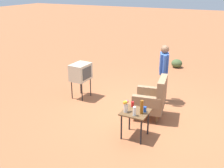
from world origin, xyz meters
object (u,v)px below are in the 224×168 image
at_px(armchair, 152,99).
at_px(flower_vase, 126,106).
at_px(side_table, 135,115).
at_px(person_standing, 163,70).
at_px(tv_on_stand, 81,72).
at_px(bottle_short_clear, 134,111).
at_px(bottle_tall_amber, 142,107).
at_px(soda_can_red, 133,104).
at_px(soda_can_blue, 145,109).

bearing_deg(armchair, flower_vase, -10.91).
distance_m(side_table, flower_vase, 0.32).
distance_m(person_standing, flower_vase, 2.19).
relative_size(tv_on_stand, flower_vase, 3.89).
height_order(person_standing, bottle_short_clear, person_standing).
bearing_deg(side_table, bottle_tall_amber, 78.67).
bearing_deg(bottle_short_clear, side_table, -165.80).
xyz_separation_m(armchair, bottle_short_clear, (1.23, 0.00, 0.22)).
distance_m(side_table, soda_can_red, 0.29).
relative_size(tv_on_stand, person_standing, 0.63).
distance_m(soda_can_blue, bottle_tall_amber, 0.14).
bearing_deg(bottle_tall_amber, soda_can_blue, 157.87).
height_order(side_table, flower_vase, flower_vase).
relative_size(side_table, bottle_short_clear, 3.08).
bearing_deg(flower_vase, armchair, 169.09).
bearing_deg(side_table, bottle_short_clear, 14.20).
bearing_deg(person_standing, soda_can_red, -4.30).
xyz_separation_m(person_standing, flower_vase, (2.18, -0.17, -0.17)).
distance_m(side_table, bottle_tall_amber, 0.28).
bearing_deg(person_standing, side_table, 0.17).
relative_size(armchair, person_standing, 0.65).
distance_m(side_table, soda_can_blue, 0.25).
xyz_separation_m(side_table, soda_can_red, (-0.19, -0.15, 0.15)).
bearing_deg(flower_vase, soda_can_red, 173.91).
bearing_deg(armchair, soda_can_blue, 8.41).
relative_size(armchair, tv_on_stand, 1.03).
bearing_deg(armchair, tv_on_stand, -96.82).
height_order(armchair, soda_can_red, armchair).
relative_size(armchair, soda_can_red, 8.69).
distance_m(tv_on_stand, bottle_tall_amber, 2.72).
xyz_separation_m(person_standing, soda_can_blue, (2.00, 0.19, -0.26)).
relative_size(soda_can_blue, flower_vase, 0.46).
height_order(side_table, soda_can_blue, soda_can_blue).
height_order(tv_on_stand, bottle_short_clear, tv_on_stand).
xyz_separation_m(side_table, flower_vase, (0.11, -0.18, 0.24)).
xyz_separation_m(tv_on_stand, soda_can_blue, (1.24, 2.41, -0.10)).
xyz_separation_m(armchair, bottle_tall_amber, (1.07, 0.10, 0.27)).
bearing_deg(soda_can_blue, flower_vase, -63.76).
bearing_deg(bottle_tall_amber, tv_on_stand, -119.56).
height_order(side_table, bottle_tall_amber, bottle_tall_amber).
distance_m(bottle_tall_amber, flower_vase, 0.34).
height_order(bottle_short_clear, bottle_tall_amber, bottle_tall_amber).
bearing_deg(bottle_tall_amber, side_table, -101.33).
bearing_deg(bottle_short_clear, armchair, -179.81).
distance_m(tv_on_stand, flower_vase, 2.49).
xyz_separation_m(armchair, person_standing, (-1.03, -0.05, 0.44)).
relative_size(tv_on_stand, soda_can_red, 8.44).
bearing_deg(person_standing, flower_vase, -4.55).
relative_size(side_table, person_standing, 0.38).
xyz_separation_m(side_table, soda_can_blue, (-0.07, 0.19, 0.15)).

